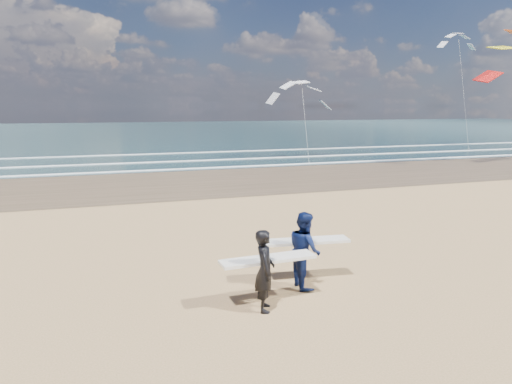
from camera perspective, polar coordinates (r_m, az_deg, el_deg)
name	(u,v)px	position (r m, az deg, el deg)	size (l,w,h in m)	color
wet_sand_strip	(434,168)	(35.58, 21.36, 2.82)	(220.00, 12.00, 0.01)	#4E4029
ocean	(234,131)	(84.34, -2.74, 7.68)	(220.00, 100.00, 0.02)	#173033
foam_breakers	(361,154)	(43.77, 12.95, 4.69)	(220.00, 11.70, 0.05)	white
surfer_near	(265,269)	(10.09, 1.15, -9.59)	(2.22, 1.05, 1.82)	black
surfer_far	(305,249)	(11.38, 6.10, -7.11)	(2.25, 1.22, 1.90)	#0D1949
kite_1	(304,109)	(38.24, 6.02, 10.31)	(5.77, 4.73, 7.54)	slate
kite_5	(463,84)	(54.58, 24.43, 12.22)	(4.62, 4.61, 13.11)	slate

